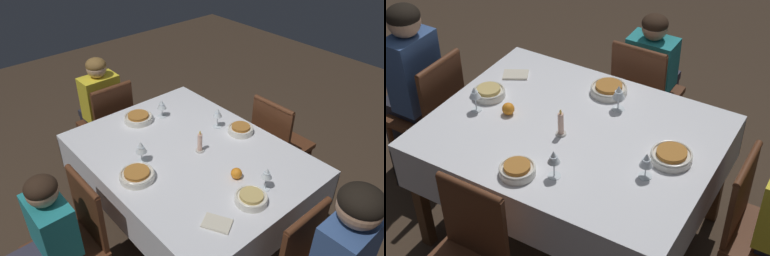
{
  "view_description": "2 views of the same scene",
  "coord_description": "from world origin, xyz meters",
  "views": [
    {
      "loc": [
        1.48,
        -1.25,
        2.19
      ],
      "look_at": [
        -0.02,
        0.05,
        0.9
      ],
      "focal_mm": 35.0,
      "sensor_mm": 36.0,
      "label": 1
    },
    {
      "loc": [
        -1.22,
        2.07,
        2.6
      ],
      "look_at": [
        -0.07,
        0.08,
        0.83
      ],
      "focal_mm": 55.0,
      "sensor_mm": 36.0,
      "label": 2
    }
  ],
  "objects": [
    {
      "name": "person_child_teal",
      "position": [
        -0.04,
        -0.98,
        0.56
      ],
      "size": [
        0.3,
        0.33,
        1.01
      ],
      "color": "#383342",
      "rests_on": "ground_plane"
    },
    {
      "name": "bowl_north",
      "position": [
        0.06,
        0.42,
        0.77
      ],
      "size": [
        0.18,
        0.18,
        0.06
      ],
      "color": "silver",
      "rests_on": "dining_table"
    },
    {
      "name": "wine_glass_east",
      "position": [
        0.54,
        0.1,
        0.85
      ],
      "size": [
        0.06,
        0.06,
        0.15
      ],
      "color": "white",
      "rests_on": "dining_table"
    },
    {
      "name": "orange_fruit",
      "position": [
        0.37,
        0.05,
        0.78
      ],
      "size": [
        0.07,
        0.07,
        0.07
      ],
      "primitive_type": "sphere",
      "color": "orange",
      "rests_on": "dining_table"
    },
    {
      "name": "chair_north",
      "position": [
        0.1,
        0.82,
        0.5
      ],
      "size": [
        0.38,
        0.38,
        0.89
      ],
      "rotation": [
        0.0,
        0.0,
        3.14
      ],
      "color": "#562D19",
      "rests_on": "ground_plane"
    },
    {
      "name": "wine_glass_north",
      "position": [
        -0.1,
        0.35,
        0.85
      ],
      "size": [
        0.06,
        0.06,
        0.15
      ],
      "color": "white",
      "rests_on": "dining_table"
    },
    {
      "name": "person_child_yellow",
      "position": [
        -1.16,
        -0.04,
        0.58
      ],
      "size": [
        0.33,
        0.3,
        1.05
      ],
      "rotation": [
        0.0,
        0.0,
        -1.57
      ],
      "color": "#282833",
      "rests_on": "ground_plane"
    },
    {
      "name": "bowl_west",
      "position": [
        -0.53,
        -0.03,
        0.77
      ],
      "size": [
        0.21,
        0.21,
        0.06
      ],
      "color": "silver",
      "rests_on": "dining_table"
    },
    {
      "name": "bowl_east",
      "position": [
        0.56,
        -0.04,
        0.77
      ],
      "size": [
        0.18,
        0.18,
        0.06
      ],
      "color": "silver",
      "rests_on": "dining_table"
    },
    {
      "name": "candle_centerpiece",
      "position": [
        0.04,
        0.06,
        0.8
      ],
      "size": [
        0.06,
        0.06,
        0.16
      ],
      "color": "beige",
      "rests_on": "dining_table"
    },
    {
      "name": "napkin_red_folded",
      "position": [
        0.56,
        -0.29,
        0.75
      ],
      "size": [
        0.18,
        0.16,
        0.01
      ],
      "rotation": [
        0.0,
        0.0,
        0.5
      ],
      "color": "beige",
      "rests_on": "dining_table"
    },
    {
      "name": "chair_west",
      "position": [
        -1.0,
        -0.04,
        0.5
      ],
      "size": [
        0.38,
        0.38,
        0.89
      ],
      "rotation": [
        0.0,
        0.0,
        -1.57
      ],
      "color": "#562D19",
      "rests_on": "ground_plane"
    },
    {
      "name": "ground_plane",
      "position": [
        0.0,
        0.0,
        0.0
      ],
      "size": [
        8.0,
        8.0,
        0.0
      ],
      "primitive_type": "plane",
      "color": "#3D2D21"
    },
    {
      "name": "dining_table",
      "position": [
        0.0,
        0.0,
        0.66
      ],
      "size": [
        1.49,
        1.14,
        0.74
      ],
      "color": "silver",
      "rests_on": "ground_plane"
    },
    {
      "name": "chair_south",
      "position": [
        -0.04,
        -0.82,
        0.5
      ],
      "size": [
        0.38,
        0.38,
        0.89
      ],
      "color": "#562D19",
      "rests_on": "ground_plane"
    },
    {
      "name": "bowl_south",
      "position": [
        0.0,
        -0.4,
        0.77
      ],
      "size": [
        0.21,
        0.21,
        0.06
      ],
      "color": "silver",
      "rests_on": "dining_table"
    },
    {
      "name": "wine_glass_west",
      "position": [
        -0.47,
        0.14,
        0.84
      ],
      "size": [
        0.07,
        0.07,
        0.14
      ],
      "color": "white",
      "rests_on": "dining_table"
    },
    {
      "name": "wine_glass_south",
      "position": [
        -0.12,
        -0.28,
        0.85
      ],
      "size": [
        0.07,
        0.07,
        0.15
      ],
      "color": "white",
      "rests_on": "dining_table"
    }
  ]
}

